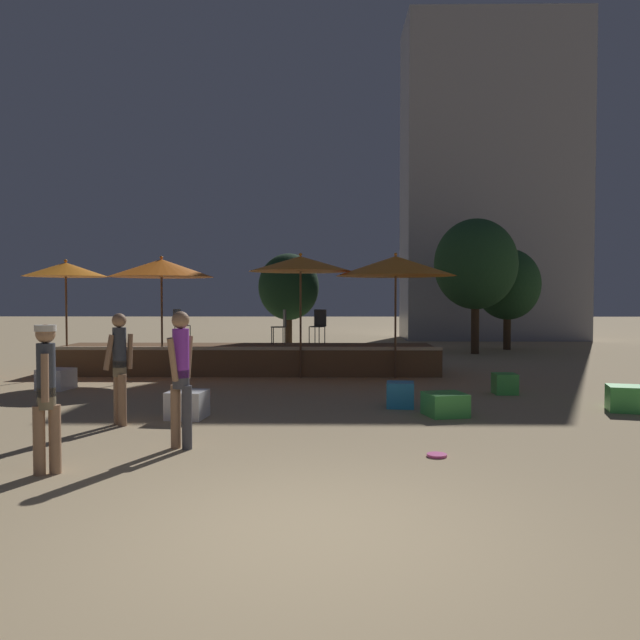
% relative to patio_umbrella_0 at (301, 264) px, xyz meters
% --- Properties ---
extents(ground_plane, '(120.00, 120.00, 0.00)m').
position_rel_patio_umbrella_0_xyz_m(ground_plane, '(0.51, -10.09, -2.78)').
color(ground_plane, tan).
extents(wooden_deck, '(9.97, 2.54, 0.75)m').
position_rel_patio_umbrella_0_xyz_m(wooden_deck, '(-1.50, 1.32, -2.45)').
color(wooden_deck, brown).
rests_on(wooden_deck, ground).
extents(patio_umbrella_0, '(2.52, 2.52, 3.05)m').
position_rel_patio_umbrella_0_xyz_m(patio_umbrella_0, '(0.00, 0.00, 0.00)').
color(patio_umbrella_0, brown).
rests_on(patio_umbrella_0, ground).
extents(patio_umbrella_1, '(2.55, 2.55, 2.99)m').
position_rel_patio_umbrella_0_xyz_m(patio_umbrella_1, '(-3.43, 0.12, -0.09)').
color(patio_umbrella_1, brown).
rests_on(patio_umbrella_1, ground).
extents(patio_umbrella_2, '(2.91, 2.91, 3.05)m').
position_rel_patio_umbrella_0_xyz_m(patio_umbrella_2, '(2.31, -0.06, -0.06)').
color(patio_umbrella_2, brown).
rests_on(patio_umbrella_2, ground).
extents(patio_umbrella_3, '(2.04, 2.04, 2.92)m').
position_rel_patio_umbrella_0_xyz_m(patio_umbrella_3, '(-5.87, 0.26, -0.12)').
color(patio_umbrella_3, brown).
rests_on(patio_umbrella_3, ground).
extents(cube_seat_0, '(0.72, 0.72, 0.44)m').
position_rel_patio_umbrella_0_xyz_m(cube_seat_0, '(-5.14, -2.01, -2.56)').
color(cube_seat_0, white).
rests_on(cube_seat_0, ground).
extents(cube_seat_1, '(0.65, 0.65, 0.45)m').
position_rel_patio_umbrella_0_xyz_m(cube_seat_1, '(-1.61, -5.16, -2.56)').
color(cube_seat_1, white).
rests_on(cube_seat_1, ground).
extents(cube_seat_2, '(0.45, 0.45, 0.42)m').
position_rel_patio_umbrella_0_xyz_m(cube_seat_2, '(4.28, -2.52, -2.57)').
color(cube_seat_2, '#4CC651').
rests_on(cube_seat_2, ground).
extents(cube_seat_3, '(0.53, 0.53, 0.45)m').
position_rel_patio_umbrella_0_xyz_m(cube_seat_3, '(1.97, -4.10, -2.56)').
color(cube_seat_3, '#2D9EDB').
rests_on(cube_seat_3, ground).
extents(cube_seat_4, '(0.68, 0.68, 0.44)m').
position_rel_patio_umbrella_0_xyz_m(cube_seat_4, '(5.80, -4.44, -2.56)').
color(cube_seat_4, '#4CC651').
rests_on(cube_seat_4, ground).
extents(cube_seat_5, '(0.75, 0.75, 0.38)m').
position_rel_patio_umbrella_0_xyz_m(cube_seat_5, '(2.62, -4.89, -2.59)').
color(cube_seat_5, '#4CC651').
rests_on(cube_seat_5, ground).
extents(person_0, '(0.41, 0.37, 1.72)m').
position_rel_patio_umbrella_0_xyz_m(person_0, '(-2.52, -5.73, -1.85)').
color(person_0, '#997051').
rests_on(person_0, ground).
extents(person_1, '(0.28, 0.45, 1.67)m').
position_rel_patio_umbrella_0_xyz_m(person_1, '(-2.43, -8.39, -1.85)').
color(person_1, '#997051').
rests_on(person_1, ground).
extents(person_2, '(0.29, 0.51, 1.78)m').
position_rel_patio_umbrella_0_xyz_m(person_2, '(-1.22, -7.20, -1.80)').
color(person_2, '#3F3F47').
rests_on(person_2, ground).
extents(bistro_chair_0, '(0.42, 0.42, 0.90)m').
position_rel_patio_umbrella_0_xyz_m(bistro_chair_0, '(-0.54, 0.96, -1.49)').
color(bistro_chair_0, '#2D3338').
rests_on(bistro_chair_0, wooden_deck).
extents(bistro_chair_1, '(0.46, 0.47, 0.90)m').
position_rel_patio_umbrella_0_xyz_m(bistro_chair_1, '(0.42, 1.24, -1.49)').
color(bistro_chair_1, '#2D3338').
rests_on(bistro_chair_1, wooden_deck).
extents(bistro_chair_2, '(0.43, 0.42, 0.90)m').
position_rel_patio_umbrella_0_xyz_m(bistro_chair_2, '(-3.39, 1.77, -1.49)').
color(bistro_chair_2, '#2D3338').
rests_on(bistro_chair_2, wooden_deck).
extents(frisbee_disc, '(0.25, 0.25, 0.03)m').
position_rel_patio_umbrella_0_xyz_m(frisbee_disc, '(2.02, -7.56, -2.76)').
color(frisbee_disc, '#E54C99').
rests_on(frisbee_disc, ground).
extents(background_tree_0, '(2.51, 2.51, 3.80)m').
position_rel_patio_umbrella_0_xyz_m(background_tree_0, '(-0.97, 10.64, -0.38)').
color(background_tree_0, '#3D2B1C').
rests_on(background_tree_0, ground).
extents(background_tree_1, '(2.43, 2.43, 3.81)m').
position_rel_patio_umbrella_0_xyz_m(background_tree_1, '(7.43, 8.38, -0.33)').
color(background_tree_1, '#3D2B1C').
rests_on(background_tree_1, ground).
extents(background_tree_2, '(2.87, 2.87, 4.71)m').
position_rel_patio_umbrella_0_xyz_m(background_tree_2, '(5.81, 6.64, 0.34)').
color(background_tree_2, '#3D2B1C').
rests_on(background_tree_2, ground).
extents(distant_building, '(8.28, 3.53, 14.91)m').
position_rel_patio_umbrella_0_xyz_m(distant_building, '(8.40, 14.59, 4.67)').
color(distant_building, gray).
rests_on(distant_building, ground).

